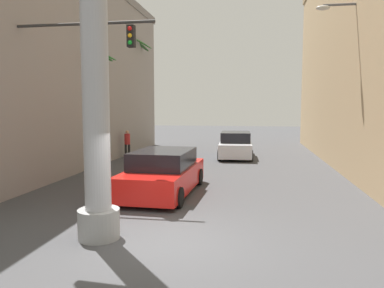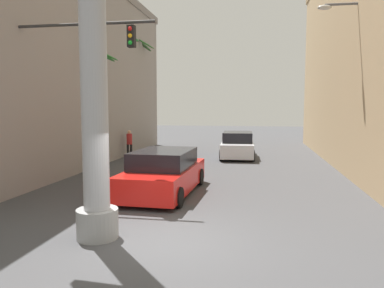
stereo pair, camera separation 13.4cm
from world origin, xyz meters
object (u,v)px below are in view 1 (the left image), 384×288
car_far (236,145)px  palm_tree_mid_left (85,88)px  street_lamp (362,74)px  traffic_light_mast (50,74)px  palm_tree_far_left (130,80)px  pedestrian_far_left (127,142)px  car_lead (163,173)px  pedestrian_mid_right (358,158)px

car_far → palm_tree_mid_left: bearing=-147.0°
street_lamp → car_far: street_lamp is taller
traffic_light_mast → car_far: (5.80, 11.06, -3.47)m
palm_tree_far_left → pedestrian_far_left: (0.94, -3.51, -3.95)m
street_lamp → pedestrian_far_left: street_lamp is taller
pedestrian_far_left → palm_tree_mid_left: bearing=-105.4°
car_far → palm_tree_mid_left: size_ratio=0.78×
traffic_light_mast → car_lead: traffic_light_mast is taller
palm_tree_mid_left → palm_tree_far_left: 7.11m
traffic_light_mast → palm_tree_mid_left: size_ratio=0.95×
pedestrian_mid_right → street_lamp: bearing=81.2°
car_far → palm_tree_far_left: 8.82m
pedestrian_mid_right → palm_tree_mid_left: bearing=171.6°
palm_tree_mid_left → palm_tree_far_left: palm_tree_far_left is taller
pedestrian_far_left → street_lamp: bearing=-24.2°
traffic_light_mast → street_lamp: bearing=21.5°
street_lamp → traffic_light_mast: (-11.20, -4.41, -0.21)m
car_lead → palm_tree_mid_left: (-5.42, 5.40, 3.30)m
car_lead → car_far: 10.45m
car_far → pedestrian_mid_right: 8.65m
car_lead → palm_tree_far_left: size_ratio=0.63×
palm_tree_mid_left → car_lead: bearing=-44.9°
palm_tree_mid_left → pedestrian_mid_right: bearing=-8.4°
traffic_light_mast → car_lead: (3.74, 0.81, -3.46)m
traffic_light_mast → palm_tree_far_left: size_ratio=0.74×
street_lamp → traffic_light_mast: size_ratio=1.24×
palm_tree_far_left → traffic_light_mast: bearing=-83.0°
palm_tree_far_left → pedestrian_mid_right: bearing=-35.0°
car_far → palm_tree_far_left: palm_tree_far_left is taller
palm_tree_mid_left → street_lamp: bearing=-8.0°
car_lead → pedestrian_mid_right: 8.22m
pedestrian_far_left → palm_tree_far_left: bearing=104.9°
palm_tree_mid_left → pedestrian_far_left: bearing=74.6°
street_lamp → car_lead: street_lamp is taller
pedestrian_mid_right → palm_tree_far_left: bearing=145.0°
street_lamp → palm_tree_far_left: (-12.84, 8.86, 0.52)m
car_lead → palm_tree_mid_left: palm_tree_mid_left is taller
car_far → traffic_light_mast: bearing=-117.7°
palm_tree_far_left → pedestrian_far_left: size_ratio=4.75×
palm_tree_far_left → pedestrian_far_left: palm_tree_far_left is taller
street_lamp → pedestrian_mid_right: (-0.02, -0.11, -3.42)m
palm_tree_far_left → pedestrian_far_left: 5.36m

